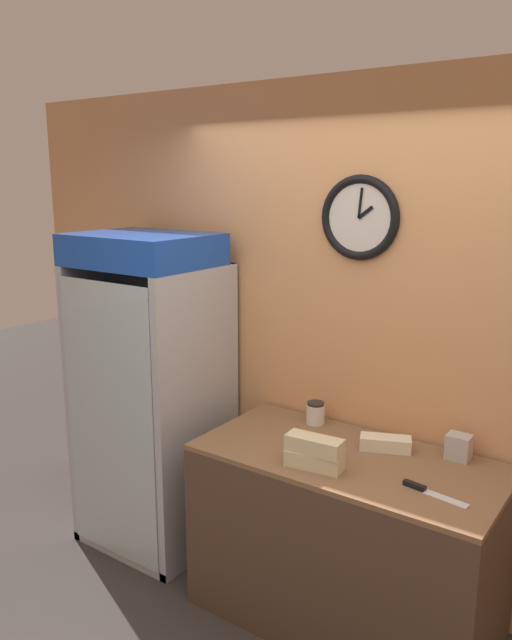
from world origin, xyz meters
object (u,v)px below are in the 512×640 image
at_px(sandwich_stack_middle, 314,445).
at_px(condiment_jar, 315,413).
at_px(beverage_cooler, 157,375).
at_px(sandwich_flat_left, 385,443).
at_px(sandwich_stack_bottom, 314,460).
at_px(napkin_dispenser, 459,447).
at_px(chefs_knife, 426,490).

xyz_separation_m(sandwich_stack_middle, condiment_jar, (-0.26, 0.47, -0.05)).
height_order(beverage_cooler, condiment_jar, beverage_cooler).
bearing_deg(condiment_jar, sandwich_flat_left, -12.15).
distance_m(sandwich_stack_bottom, napkin_dispenser, 0.70).
xyz_separation_m(chefs_knife, napkin_dispenser, (0.01, 0.40, 0.05)).
distance_m(condiment_jar, napkin_dispenser, 0.77).
relative_size(sandwich_stack_middle, chefs_knife, 0.93).
height_order(sandwich_flat_left, chefs_knife, sandwich_flat_left).
bearing_deg(chefs_knife, sandwich_flat_left, 136.76).
bearing_deg(sandwich_stack_bottom, beverage_cooler, 167.90).
xyz_separation_m(sandwich_stack_middle, chefs_knife, (0.50, 0.08, -0.11)).
bearing_deg(sandwich_stack_middle, sandwich_flat_left, 63.13).
bearing_deg(sandwich_flat_left, napkin_dispenser, 17.90).
bearing_deg(napkin_dispenser, sandwich_stack_bottom, -137.08).
bearing_deg(sandwich_flat_left, sandwich_stack_middle, -116.87).
bearing_deg(sandwich_stack_bottom, chefs_knife, 8.62).
distance_m(sandwich_stack_bottom, sandwich_flat_left, 0.41).
xyz_separation_m(sandwich_stack_middle, napkin_dispenser, (0.51, 0.47, -0.05)).
xyz_separation_m(beverage_cooler, sandwich_stack_middle, (1.24, -0.27, -0.03)).
relative_size(sandwich_stack_middle, napkin_dispenser, 2.26).
bearing_deg(chefs_knife, sandwich_stack_middle, -171.38).
height_order(sandwich_flat_left, napkin_dispenser, napkin_dispenser).
bearing_deg(beverage_cooler, sandwich_stack_bottom, -12.10).
bearing_deg(sandwich_stack_middle, condiment_jar, 119.20).
xyz_separation_m(sandwich_stack_bottom, sandwich_stack_middle, (0.00, 0.00, 0.08)).
distance_m(sandwich_stack_middle, condiment_jar, 0.54).
relative_size(sandwich_stack_bottom, condiment_jar, 2.30).
xyz_separation_m(sandwich_stack_bottom, condiment_jar, (-0.26, 0.47, 0.02)).
height_order(beverage_cooler, napkin_dispenser, beverage_cooler).
bearing_deg(sandwich_stack_bottom, napkin_dispenser, 42.92).
height_order(sandwich_stack_bottom, sandwich_stack_middle, sandwich_stack_middle).
distance_m(beverage_cooler, sandwich_flat_left, 1.43).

